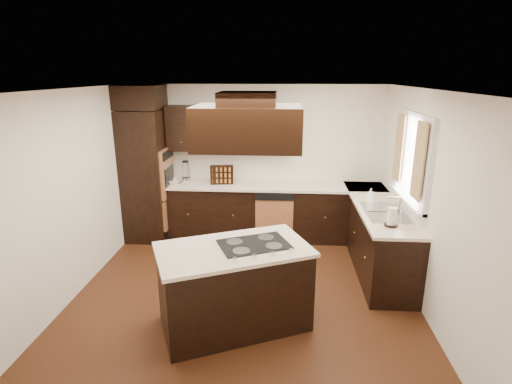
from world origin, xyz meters
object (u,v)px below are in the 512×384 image
oven_column (146,176)px  spice_rack (222,175)px  range_hood (248,127)px  island (234,288)px

oven_column → spice_rack: size_ratio=5.66×
oven_column → range_hood: (1.88, -2.25, 1.10)m
spice_rack → oven_column: bearing=173.7°
range_hood → spice_rack: bearing=105.4°
island → range_hood: size_ratio=1.45×
oven_column → range_hood: 3.13m
range_hood → oven_column: bearing=129.7°
spice_rack → range_hood: bearing=-84.7°
island → range_hood: range_hood is taller
oven_column → spice_rack: (1.23, 0.08, 0.02)m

